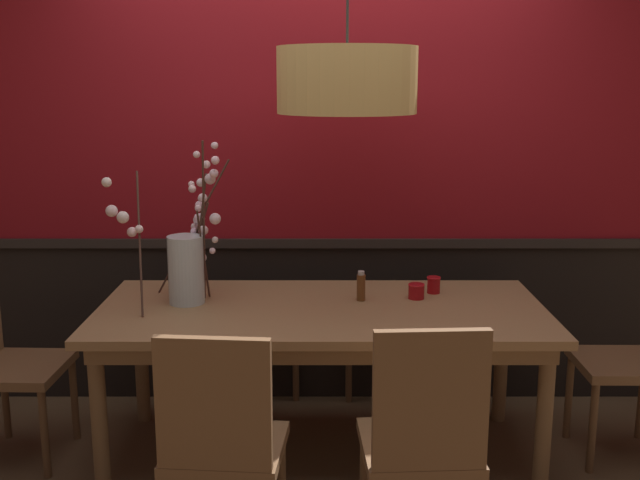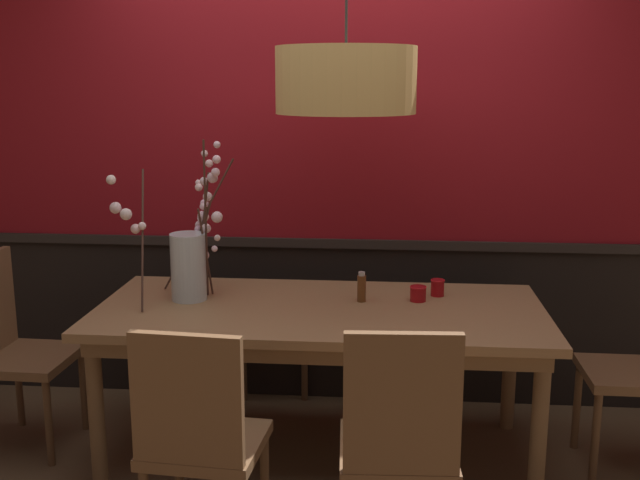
% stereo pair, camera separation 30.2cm
% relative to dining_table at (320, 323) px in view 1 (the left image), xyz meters
% --- Properties ---
extents(ground_plane, '(24.00, 24.00, 0.00)m').
position_rel_dining_table_xyz_m(ground_plane, '(0.00, 0.00, -0.67)').
color(ground_plane, brown).
extents(back_wall, '(4.53, 0.14, 2.72)m').
position_rel_dining_table_xyz_m(back_wall, '(0.00, 0.74, 0.68)').
color(back_wall, black).
rests_on(back_wall, ground).
extents(dining_table, '(2.07, 0.95, 0.74)m').
position_rel_dining_table_xyz_m(dining_table, '(0.00, 0.00, 0.00)').
color(dining_table, '#997047').
rests_on(dining_table, ground).
extents(chair_head_east_end, '(0.43, 0.41, 0.97)m').
position_rel_dining_table_xyz_m(chair_head_east_end, '(1.50, 0.01, -0.13)').
color(chair_head_east_end, brown).
rests_on(chair_head_east_end, ground).
extents(chair_head_west_end, '(0.43, 0.45, 0.96)m').
position_rel_dining_table_xyz_m(chair_head_west_end, '(-1.50, -0.01, -0.14)').
color(chair_head_west_end, brown).
rests_on(chair_head_west_end, ground).
extents(chair_far_side_left, '(0.44, 0.45, 0.92)m').
position_rel_dining_table_xyz_m(chair_far_side_left, '(-0.34, 0.86, -0.15)').
color(chair_far_side_left, brown).
rests_on(chair_far_side_left, ground).
extents(chair_near_side_right, '(0.43, 0.45, 0.98)m').
position_rel_dining_table_xyz_m(chair_near_side_right, '(0.36, -0.90, -0.13)').
color(chair_near_side_right, brown).
rests_on(chair_near_side_right, ground).
extents(chair_far_side_right, '(0.46, 0.47, 0.94)m').
position_rel_dining_table_xyz_m(chair_far_side_right, '(0.32, 0.89, -0.14)').
color(chair_far_side_right, brown).
rests_on(chair_far_side_right, ground).
extents(chair_near_side_left, '(0.44, 0.43, 0.95)m').
position_rel_dining_table_xyz_m(chair_near_side_left, '(-0.35, -0.91, -0.13)').
color(chair_near_side_left, brown).
rests_on(chair_near_side_left, ground).
extents(vase_with_blossoms, '(0.55, 0.59, 0.77)m').
position_rel_dining_table_xyz_m(vase_with_blossoms, '(-0.64, 0.08, 0.28)').
color(vase_with_blossoms, silver).
rests_on(vase_with_blossoms, dining_table).
extents(candle_holder_nearer_center, '(0.07, 0.07, 0.08)m').
position_rel_dining_table_xyz_m(candle_holder_nearer_center, '(0.55, 0.23, 0.12)').
color(candle_holder_nearer_center, '#9E0F14').
rests_on(candle_holder_nearer_center, dining_table).
extents(candle_holder_nearer_edge, '(0.08, 0.08, 0.07)m').
position_rel_dining_table_xyz_m(candle_holder_nearer_edge, '(0.46, 0.14, 0.12)').
color(candle_holder_nearer_edge, '#9E0F14').
rests_on(candle_holder_nearer_edge, dining_table).
extents(condiment_bottle, '(0.04, 0.04, 0.14)m').
position_rel_dining_table_xyz_m(condiment_bottle, '(0.19, 0.11, 0.15)').
color(condiment_bottle, brown).
rests_on(condiment_bottle, dining_table).
extents(pendant_lamp, '(0.62, 0.62, 1.09)m').
position_rel_dining_table_xyz_m(pendant_lamp, '(0.11, 0.03, 1.11)').
color(pendant_lamp, tan).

